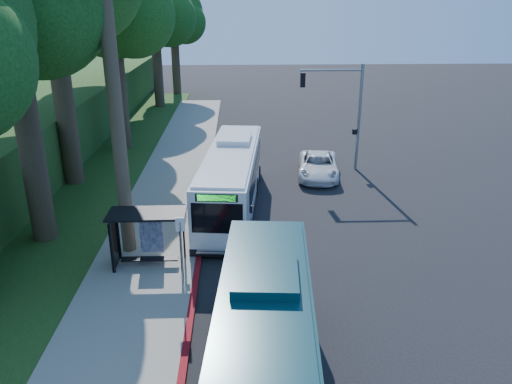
{
  "coord_description": "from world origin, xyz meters",
  "views": [
    {
      "loc": [
        -3.23,
        -22.01,
        10.68
      ],
      "look_at": [
        -2.33,
        1.0,
        1.86
      ],
      "focal_mm": 35.0,
      "sensor_mm": 36.0,
      "label": 1
    }
  ],
  "objects_px": {
    "teal_bus": "(263,368)",
    "bus_shelter": "(142,228)",
    "white_bus": "(232,177)",
    "pickup": "(318,165)"
  },
  "relations": [
    {
      "from": "teal_bus",
      "to": "bus_shelter",
      "type": "bearing_deg",
      "value": 122.27
    },
    {
      "from": "white_bus",
      "to": "bus_shelter",
      "type": "bearing_deg",
      "value": -114.27
    },
    {
      "from": "teal_bus",
      "to": "pickup",
      "type": "relative_size",
      "value": 2.33
    },
    {
      "from": "bus_shelter",
      "to": "pickup",
      "type": "bearing_deg",
      "value": 50.92
    },
    {
      "from": "white_bus",
      "to": "pickup",
      "type": "distance_m",
      "value": 7.49
    },
    {
      "from": "teal_bus",
      "to": "pickup",
      "type": "height_order",
      "value": "teal_bus"
    },
    {
      "from": "bus_shelter",
      "to": "white_bus",
      "type": "bearing_deg",
      "value": 60.11
    },
    {
      "from": "white_bus",
      "to": "teal_bus",
      "type": "height_order",
      "value": "teal_bus"
    },
    {
      "from": "white_bus",
      "to": "pickup",
      "type": "height_order",
      "value": "white_bus"
    },
    {
      "from": "teal_bus",
      "to": "pickup",
      "type": "xyz_separation_m",
      "value": [
        4.63,
        20.15,
        -1.05
      ]
    }
  ]
}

